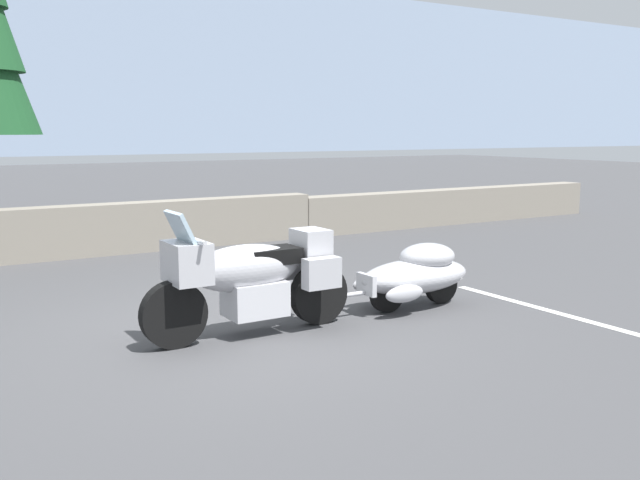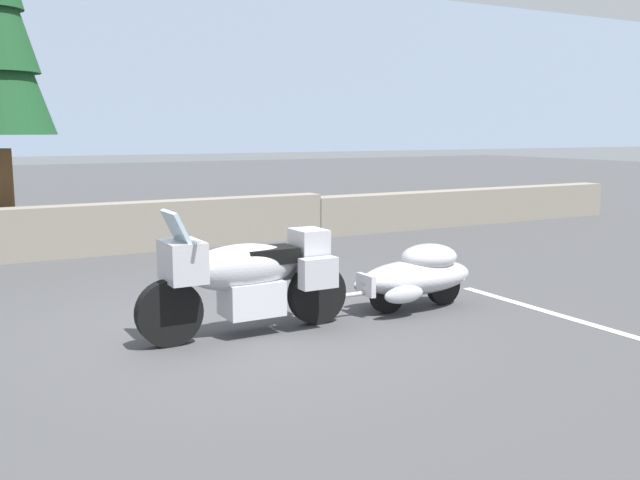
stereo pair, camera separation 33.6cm
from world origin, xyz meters
name	(u,v)px [view 1 (the left image)]	position (x,y,z in m)	size (l,w,h in m)	color
ground_plane	(230,331)	(0.00, 0.00, 0.00)	(80.00, 80.00, 0.00)	#424244
stone_guard_wall	(79,233)	(-0.32, 5.37, 0.40)	(24.00, 0.58, 0.86)	gray
touring_motorcycle	(250,276)	(0.12, -0.25, 0.62)	(2.31, 0.76, 1.33)	black
car_shaped_trailer	(416,273)	(2.31, -0.23, 0.41)	(2.20, 0.78, 0.76)	black
parking_stripe_marker	(571,316)	(3.54, -1.50, 0.00)	(0.12, 3.60, 0.01)	silver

